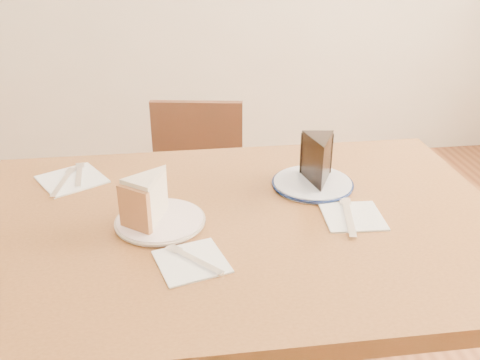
% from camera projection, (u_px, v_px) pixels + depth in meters
% --- Properties ---
extents(table, '(1.20, 0.80, 0.75)m').
position_uv_depth(table, '(237.00, 256.00, 1.22)').
color(table, '#502E15').
rests_on(table, ground).
extents(chair_far, '(0.44, 0.44, 0.77)m').
position_uv_depth(chair_far, '(196.00, 205.00, 1.89)').
color(chair_far, '#351A0F').
rests_on(chair_far, ground).
extents(plate_cream, '(0.19, 0.19, 0.01)m').
position_uv_depth(plate_cream, '(160.00, 221.00, 1.15)').
color(plate_cream, white).
rests_on(plate_cream, table).
extents(plate_navy, '(0.19, 0.19, 0.01)m').
position_uv_depth(plate_navy, '(313.00, 184.00, 1.32)').
color(plate_navy, white).
rests_on(plate_navy, table).
extents(carrot_cake, '(0.12, 0.13, 0.09)m').
position_uv_depth(carrot_cake, '(152.00, 198.00, 1.14)').
color(carrot_cake, beige).
rests_on(carrot_cake, plate_cream).
extents(chocolate_cake, '(0.09, 0.12, 0.10)m').
position_uv_depth(chocolate_cake, '(319.00, 163.00, 1.29)').
color(chocolate_cake, black).
rests_on(chocolate_cake, plate_navy).
extents(napkin_cream, '(0.15, 0.15, 0.00)m').
position_uv_depth(napkin_cream, '(192.00, 262.00, 1.03)').
color(napkin_cream, white).
rests_on(napkin_cream, table).
extents(napkin_navy, '(0.13, 0.13, 0.00)m').
position_uv_depth(napkin_navy, '(353.00, 216.00, 1.18)').
color(napkin_navy, white).
rests_on(napkin_navy, table).
extents(napkin_spare, '(0.20, 0.20, 0.00)m').
position_uv_depth(napkin_spare, '(72.00, 179.00, 1.35)').
color(napkin_spare, white).
rests_on(napkin_spare, table).
extents(fork_cream, '(0.11, 0.11, 0.00)m').
position_uv_depth(fork_cream, '(195.00, 260.00, 1.02)').
color(fork_cream, silver).
rests_on(fork_cream, napkin_cream).
extents(knife_navy, '(0.05, 0.17, 0.00)m').
position_uv_depth(knife_navy, '(349.00, 217.00, 1.17)').
color(knife_navy, white).
rests_on(knife_navy, napkin_navy).
extents(fork_spare, '(0.03, 0.14, 0.00)m').
position_uv_depth(fork_spare, '(79.00, 175.00, 1.36)').
color(fork_spare, white).
rests_on(fork_spare, napkin_spare).
extents(knife_spare, '(0.04, 0.16, 0.00)m').
position_uv_depth(knife_spare, '(63.00, 182.00, 1.32)').
color(knife_spare, silver).
rests_on(knife_spare, napkin_spare).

